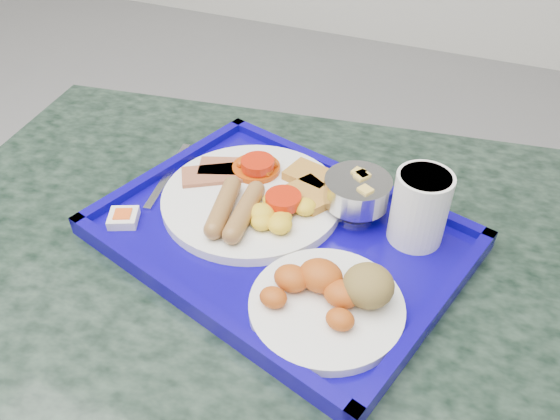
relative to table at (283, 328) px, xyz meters
name	(u,v)px	position (x,y,z in m)	size (l,w,h in m)	color
table	(283,328)	(0.00, 0.00, 0.00)	(1.19, 0.89, 0.69)	slate
tray	(280,235)	(-0.01, 0.01, 0.19)	(0.56, 0.47, 0.03)	#0C038B
main_plate	(257,197)	(-0.07, 0.06, 0.21)	(0.27, 0.27, 0.04)	white
bread_plate	(332,297)	(0.10, -0.09, 0.21)	(0.19, 0.19, 0.06)	white
fruit_bowl	(357,192)	(0.07, 0.09, 0.23)	(0.09, 0.09, 0.07)	#B5B6B8
juice_cup	(420,206)	(0.16, 0.08, 0.25)	(0.07, 0.07, 0.10)	white
spoon	(217,164)	(-0.17, 0.12, 0.20)	(0.08, 0.17, 0.01)	#B5B6B8
knife	(168,175)	(-0.23, 0.07, 0.19)	(0.01, 0.17, 0.00)	#B5B6B8
jam_packet	(123,218)	(-0.23, -0.05, 0.20)	(0.05, 0.05, 0.02)	white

